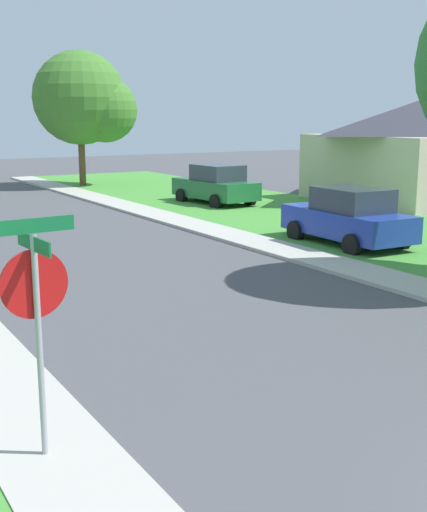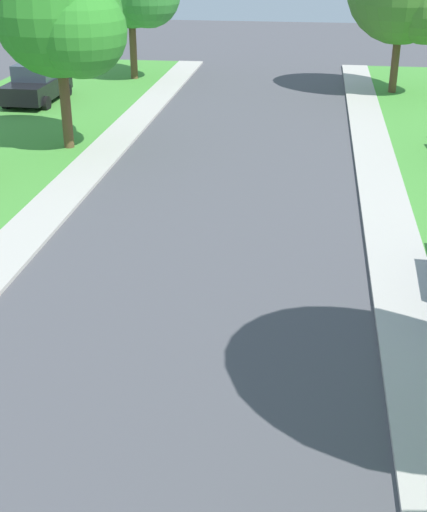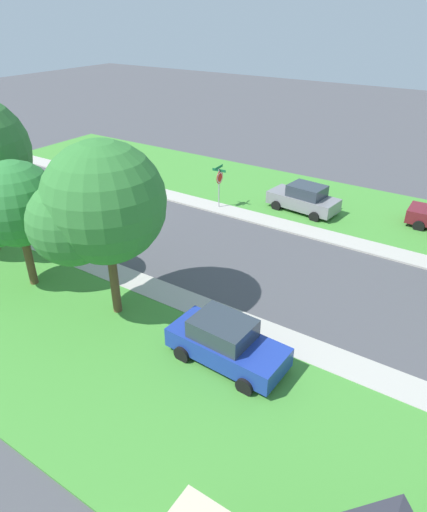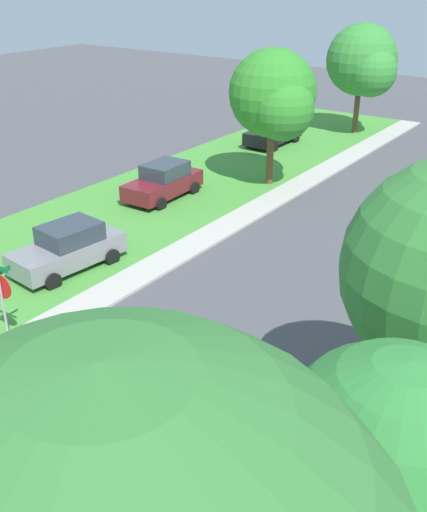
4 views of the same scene
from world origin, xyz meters
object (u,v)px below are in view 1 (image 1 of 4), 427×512
Objects in this scene: stop_sign_far_corner at (36,299)px; car_blue_kerbside_mid at (348,217)px; house_right_setback at (422,148)px; tree_sidewalk_far at (86,101)px; car_green_behind_trees at (216,185)px.

car_blue_kerbside_mid is at bearing 33.84° from stop_sign_far_corner.
house_right_setback reaches higher than stop_sign_far_corner.
car_blue_kerbside_mid is 0.49× the size of house_right_setback.
house_right_setback is (22.05, 14.38, 0.49)m from stop_sign_far_corner.
stop_sign_far_corner is 30.42m from tree_sidewalk_far.
stop_sign_far_corner is 0.63× the size of car_blue_kerbside_mid.
car_blue_kerbside_mid is 0.60× the size of tree_sidewalk_far.
car_blue_kerbside_mid is 10.27m from car_green_behind_trees.
car_blue_kerbside_mid is 0.99× the size of car_green_behind_trees.
stop_sign_far_corner reaches higher than car_green_behind_trees.
car_blue_kerbside_mid is at bearing -98.81° from car_green_behind_trees.
stop_sign_far_corner is 26.33m from house_right_setback.
tree_sidewalk_far is (11.26, 28.13, 2.72)m from stop_sign_far_corner.
house_right_setback is (8.83, -3.58, 1.50)m from car_green_behind_trees.
stop_sign_far_corner reaches higher than car_blue_kerbside_mid.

